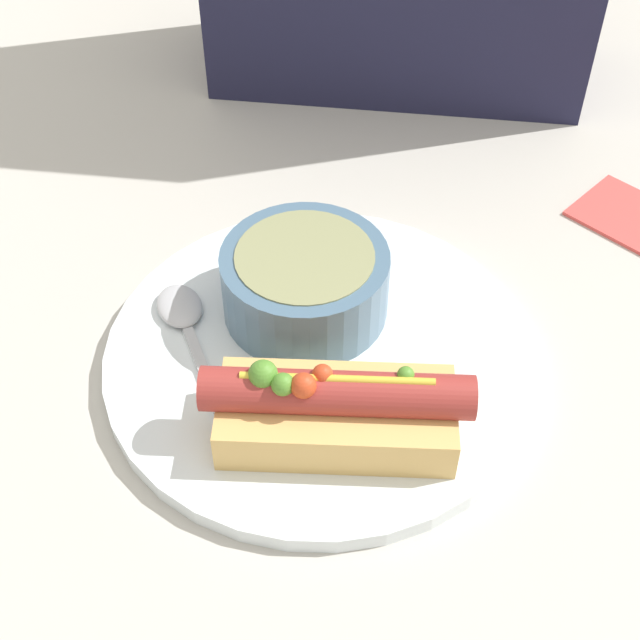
{
  "coord_description": "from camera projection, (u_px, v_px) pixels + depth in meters",
  "views": [
    {
      "loc": [
        0.05,
        -0.39,
        0.46
      ],
      "look_at": [
        0.0,
        0.0,
        0.04
      ],
      "focal_mm": 50.0,
      "sensor_mm": 36.0,
      "label": 1
    }
  ],
  "objects": [
    {
      "name": "ground_plane",
      "position": [
        320.0,
        362.0,
        0.6
      ],
      "size": [
        4.0,
        4.0,
        0.0
      ],
      "primitive_type": "plane",
      "color": "#BCB7AD"
    },
    {
      "name": "dinner_plate",
      "position": [
        320.0,
        355.0,
        0.6
      ],
      "size": [
        0.29,
        0.29,
        0.01
      ],
      "color": "white",
      "rests_on": "ground_plane"
    },
    {
      "name": "hot_dog",
      "position": [
        335.0,
        408.0,
        0.53
      ],
      "size": [
        0.16,
        0.08,
        0.06
      ],
      "rotation": [
        0.0,
        0.0,
        0.08
      ],
      "color": "#DBAD60",
      "rests_on": "dinner_plate"
    },
    {
      "name": "soup_bowl",
      "position": [
        305.0,
        280.0,
        0.6
      ],
      "size": [
        0.11,
        0.11,
        0.05
      ],
      "color": "slate",
      "rests_on": "dinner_plate"
    },
    {
      "name": "spoon",
      "position": [
        185.0,
        322.0,
        0.61
      ],
      "size": [
        0.09,
        0.14,
        0.01
      ],
      "rotation": [
        0.0,
        0.0,
        2.06
      ],
      "color": "#B7B7BC",
      "rests_on": "dinner_plate"
    }
  ]
}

